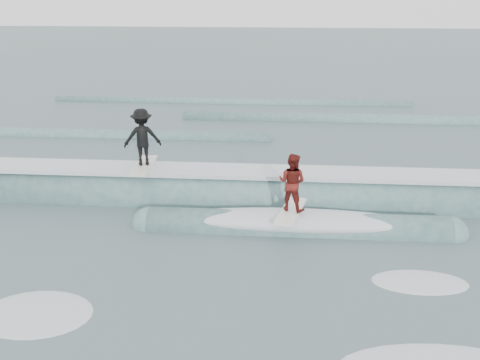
{
  "coord_description": "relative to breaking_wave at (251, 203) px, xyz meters",
  "views": [
    {
      "loc": [
        1.24,
        -10.28,
        7.02
      ],
      "look_at": [
        0.0,
        5.58,
        1.1
      ],
      "focal_mm": 40.0,
      "sensor_mm": 36.0,
      "label": 1
    }
  ],
  "objects": [
    {
      "name": "ground",
      "position": [
        -0.31,
        -6.19,
        -0.05
      ],
      "size": [
        160.0,
        160.0,
        0.0
      ],
      "primitive_type": "plane",
      "color": "#3B5156",
      "rests_on": "ground"
    },
    {
      "name": "breaking_wave",
      "position": [
        0.0,
        0.0,
        0.0
      ],
      "size": [
        22.38,
        3.82,
        2.07
      ],
      "color": "#3C6365",
      "rests_on": "ground"
    },
    {
      "name": "surfer_black",
      "position": [
        -3.66,
        0.38,
        2.06
      ],
      "size": [
        1.39,
        2.02,
        2.01
      ],
      "color": "silver",
      "rests_on": "ground"
    },
    {
      "name": "far_swells",
      "position": [
        -1.13,
        11.46,
        -0.05
      ],
      "size": [
        39.11,
        8.65,
        0.8
      ],
      "color": "#3C6365",
      "rests_on": "ground"
    },
    {
      "name": "surfer_red",
      "position": [
        1.3,
        -1.82,
        1.39
      ],
      "size": [
        1.03,
        2.07,
        1.84
      ],
      "color": "white",
      "rests_on": "ground"
    }
  ]
}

